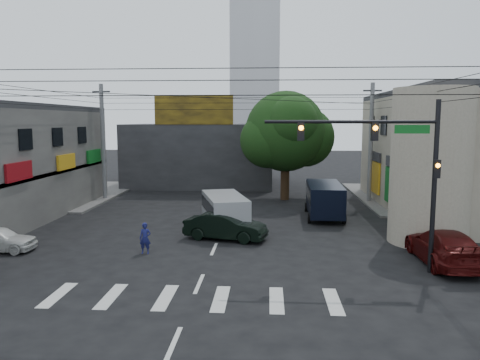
# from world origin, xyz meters

# --- Properties ---
(ground) EXTENTS (160.00, 160.00, 0.00)m
(ground) POSITION_xyz_m (0.00, 0.00, 0.00)
(ground) COLOR black
(ground) RESTS_ON ground
(sidewalk_far_left) EXTENTS (16.00, 16.00, 0.15)m
(sidewalk_far_left) POSITION_xyz_m (-18.00, 18.00, 0.07)
(sidewalk_far_left) COLOR #514F4C
(sidewalk_far_left) RESTS_ON ground
(sidewalk_far_right) EXTENTS (16.00, 16.00, 0.15)m
(sidewalk_far_right) POSITION_xyz_m (18.00, 18.00, 0.07)
(sidewalk_far_right) COLOR #514F4C
(sidewalk_far_right) RESTS_ON ground
(corner_column) EXTENTS (4.00, 4.00, 8.00)m
(corner_column) POSITION_xyz_m (11.00, 4.00, 4.00)
(corner_column) COLOR gray
(corner_column) RESTS_ON ground
(building_far) EXTENTS (14.00, 10.00, 6.00)m
(building_far) POSITION_xyz_m (-4.00, 26.00, 3.00)
(building_far) COLOR #232326
(building_far) RESTS_ON ground
(billboard) EXTENTS (7.00, 0.30, 2.60)m
(billboard) POSITION_xyz_m (-4.00, 21.10, 7.30)
(billboard) COLOR olive
(billboard) RESTS_ON building_far
(tower_distant) EXTENTS (9.00, 9.00, 44.00)m
(tower_distant) POSITION_xyz_m (0.00, 70.00, 22.00)
(tower_distant) COLOR silver
(tower_distant) RESTS_ON ground
(street_tree) EXTENTS (6.40, 6.40, 8.70)m
(street_tree) POSITION_xyz_m (4.00, 17.00, 5.47)
(street_tree) COLOR black
(street_tree) RESTS_ON ground
(traffic_gantry) EXTENTS (7.10, 0.35, 7.20)m
(traffic_gantry) POSITION_xyz_m (7.82, -1.00, 4.83)
(traffic_gantry) COLOR black
(traffic_gantry) RESTS_ON ground
(utility_pole_far_left) EXTENTS (0.32, 0.32, 9.20)m
(utility_pole_far_left) POSITION_xyz_m (-10.50, 16.00, 4.60)
(utility_pole_far_left) COLOR #59595B
(utility_pole_far_left) RESTS_ON ground
(utility_pole_far_right) EXTENTS (0.32, 0.32, 9.20)m
(utility_pole_far_right) POSITION_xyz_m (10.50, 16.00, 4.60)
(utility_pole_far_right) COLOR #59595B
(utility_pole_far_right) RESTS_ON ground
(dark_sedan) EXTENTS (3.67, 5.15, 1.45)m
(dark_sedan) POSITION_xyz_m (0.40, 3.94, 0.73)
(dark_sedan) COLOR black
(dark_sedan) RESTS_ON ground
(maroon_sedan) EXTENTS (2.36, 5.44, 1.56)m
(maroon_sedan) POSITION_xyz_m (10.50, 0.26, 0.78)
(maroon_sedan) COLOR #3D0908
(maroon_sedan) RESTS_ON ground
(silver_minivan) EXTENTS (5.89, 4.54, 2.08)m
(silver_minivan) POSITION_xyz_m (0.17, 5.95, 1.04)
(silver_minivan) COLOR #9B9EA2
(silver_minivan) RESTS_ON ground
(navy_van) EXTENTS (5.68, 2.43, 2.23)m
(navy_van) POSITION_xyz_m (6.36, 10.09, 1.11)
(navy_van) COLOR black
(navy_van) RESTS_ON ground
(traffic_officer) EXTENTS (0.56, 0.38, 1.50)m
(traffic_officer) POSITION_xyz_m (-3.20, 1.03, 0.75)
(traffic_officer) COLOR #171A51
(traffic_officer) RESTS_ON ground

